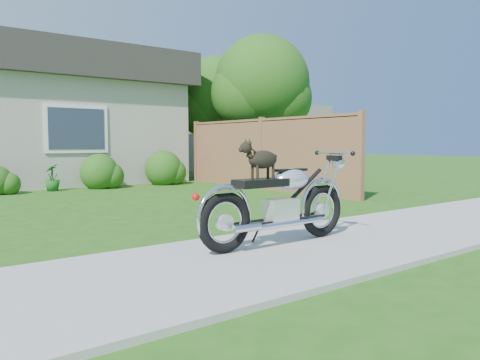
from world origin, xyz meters
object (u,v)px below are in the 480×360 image
at_px(motorcycle_with_dog, 280,200).
at_px(tree_near, 266,87).
at_px(fence, 262,154).
at_px(tree_far, 222,100).
at_px(potted_plant_right, 52,177).

bearing_deg(motorcycle_with_dog, tree_near, 50.72).
xyz_separation_m(fence, tree_near, (2.12, 2.32, 2.10)).
height_order(fence, tree_far, tree_far).
bearing_deg(tree_far, fence, -111.77).
bearing_deg(potted_plant_right, motorcycle_with_dog, -87.89).
distance_m(fence, potted_plant_right, 5.41).
bearing_deg(fence, potted_plant_right, 148.61).
relative_size(tree_near, potted_plant_right, 6.88).
height_order(tree_near, tree_far, tree_near).
xyz_separation_m(fence, motorcycle_with_dog, (-4.28, -5.47, -0.38)).
distance_m(tree_near, motorcycle_with_dog, 10.39).
xyz_separation_m(fence, potted_plant_right, (-4.59, 2.80, -0.60)).
relative_size(tree_far, motorcycle_with_dog, 1.94).
relative_size(fence, tree_near, 1.40).
relative_size(tree_near, tree_far, 1.10).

